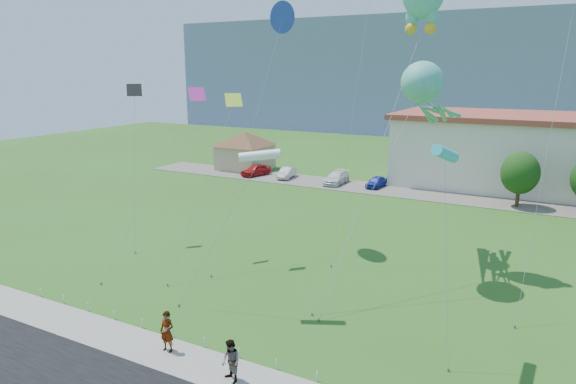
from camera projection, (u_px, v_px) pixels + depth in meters
The scene contains 20 objects.
ground at pixel (237, 340), 25.47m from camera, with size 160.00×160.00×0.00m, color #2C5618.
sidewalk at pixel (203, 366), 23.10m from camera, with size 80.00×2.50×0.10m, color gray.
parking_strip at pixel (417, 193), 55.47m from camera, with size 70.00×6.00×0.06m, color #59544C.
hill_ridge at pixel (509, 72), 125.42m from camera, with size 160.00×50.00×25.00m, color slate.
pavilion at pixel (245, 147), 68.36m from camera, with size 9.20×9.20×5.00m.
rope_fence at pixel (221, 347), 24.30m from camera, with size 26.05×0.05×0.50m.
tree_near at pixel (520, 173), 49.23m from camera, with size 3.60×3.60×5.47m.
pedestrian_left at pixel (167, 331), 24.07m from camera, with size 0.73×0.48×2.00m, color gray.
pedestrian_right at pixel (231, 361), 21.68m from camera, with size 0.93×0.72×1.91m, color gray.
parked_car_red at pixel (256, 170), 64.41m from camera, with size 1.68×4.17×1.42m, color #AD1516.
parked_car_silver at pixel (287, 173), 63.00m from camera, with size 1.36×3.90×1.28m, color #B8B6BE.
parked_car_white at pixel (336, 178), 59.85m from camera, with size 1.93×4.74×1.38m, color white.
parked_car_blue at pixel (376, 182), 58.07m from camera, with size 1.45×3.61×1.23m, color #1B2999.
octopus_kite at pixel (427, 95), 32.10m from camera, with size 4.50×15.15×13.58m.
small_kite_black at pixel (134, 108), 38.42m from camera, with size 2.95×3.99×12.00m.
small_kite_white at pixel (259, 157), 27.05m from camera, with size 4.41×3.42×9.09m.
small_kite_pink at pixel (186, 115), 35.06m from camera, with size 2.43×8.81×11.83m.
small_kite_cyan at pixel (445, 155), 22.31m from camera, with size 1.39×2.61×9.95m.
small_kite_blue at pixel (281, 23), 36.62m from camera, with size 1.80×9.65×17.37m.
small_kite_yellow at pixel (226, 120), 34.01m from camera, with size 1.59×7.13×11.51m.
Camera 1 is at (13.14, -19.12, 13.09)m, focal length 32.00 mm.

